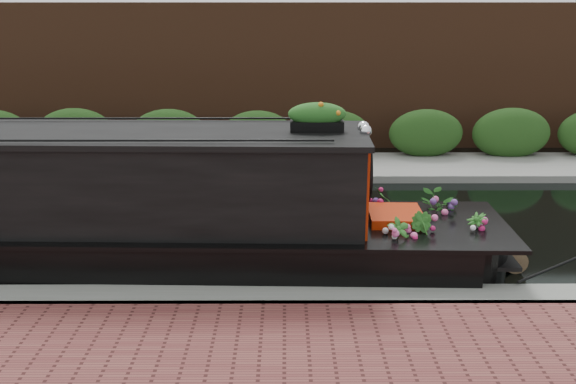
{
  "coord_description": "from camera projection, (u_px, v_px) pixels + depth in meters",
  "views": [
    {
      "loc": [
        0.85,
        -11.21,
        4.06
      ],
      "look_at": [
        0.89,
        -0.6,
        0.88
      ],
      "focal_mm": 40.0,
      "sensor_mm": 36.0,
      "label": 1
    }
  ],
  "objects": [
    {
      "name": "far_brick_wall",
      "position": [
        257.0,
        144.0,
        18.8
      ],
      "size": [
        40.0,
        1.0,
        8.0
      ],
      "primitive_type": "cube",
      "color": "#4C2B19",
      "rests_on": "ground"
    },
    {
      "name": "far_hedge",
      "position": [
        253.0,
        162.0,
        16.79
      ],
      "size": [
        40.0,
        1.1,
        2.8
      ],
      "primitive_type": "cube",
      "color": "#204416",
      "rests_on": "ground"
    },
    {
      "name": "near_bank_coping",
      "position": [
        224.0,
        310.0,
        8.74
      ],
      "size": [
        40.0,
        0.6,
        0.5
      ],
      "primitive_type": "cube",
      "color": "gray",
      "rests_on": "ground"
    },
    {
      "name": "ground",
      "position": [
        240.0,
        228.0,
        11.9
      ],
      "size": [
        80.0,
        80.0,
        0.0
      ],
      "primitive_type": "plane",
      "color": "black",
      "rests_on": "ground"
    },
    {
      "name": "narrowboat",
      "position": [
        88.0,
        219.0,
        9.8
      ],
      "size": [
        12.24,
        2.46,
        2.86
      ],
      "rotation": [
        0.0,
        0.0,
        -0.03
      ],
      "color": "black",
      "rests_on": "ground"
    },
    {
      "name": "rope_fender",
      "position": [
        513.0,
        259.0,
        10.02
      ],
      "size": [
        0.37,
        0.36,
        0.37
      ],
      "primitive_type": "cylinder",
      "rotation": [
        1.57,
        0.0,
        0.0
      ],
      "color": "brown",
      "rests_on": "ground"
    },
    {
      "name": "far_bank_path",
      "position": [
        251.0,
        170.0,
        15.93
      ],
      "size": [
        40.0,
        2.4,
        0.34
      ],
      "primitive_type": "cube",
      "color": "gray",
      "rests_on": "ground"
    }
  ]
}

